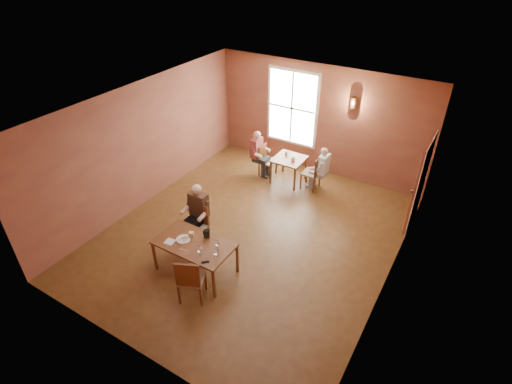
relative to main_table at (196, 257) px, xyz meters
The scene contains 29 objects.
ground 1.60m from the main_table, 76.60° to the left, with size 6.00×7.00×0.01m, color brown.
wall_back 5.16m from the main_table, 85.87° to the left, with size 6.00×0.04×3.00m, color brown.
wall_front 2.31m from the main_table, 79.62° to the right, with size 6.00×0.04×3.00m, color brown.
wall_left 3.25m from the main_table, 150.03° to the left, with size 0.04×7.00×3.00m, color brown.
wall_right 3.86m from the main_table, 24.34° to the left, with size 0.04×7.00×3.00m, color brown.
ceiling 3.07m from the main_table, 76.60° to the left, with size 6.00×7.00×0.04m, color white.
window 5.17m from the main_table, 95.03° to the left, with size 1.36×0.10×1.96m, color white.
door 5.10m from the main_table, 49.16° to the left, with size 0.12×1.04×2.10m, color maroon.
wall_sconce 5.40m from the main_table, 75.61° to the left, with size 0.16×0.16×0.28m, color brown.
main_table is the anchor object (origin of this frame).
chair_diner_main 0.83m from the main_table, 127.57° to the left, with size 0.42×0.42×0.94m, color brown, non-canonical shape.
diner_main 0.85m from the main_table, 128.88° to the left, with size 0.53×0.53×1.32m, color #312118, non-canonical shape.
chair_empty 0.71m from the main_table, 56.86° to the right, with size 0.44×0.44×1.00m, color #553515, non-canonical shape.
plate_food 0.45m from the main_table, behind, with size 0.29×0.29×0.04m, color silver.
sandwich 0.45m from the main_table, 144.51° to the left, with size 0.09×0.08×0.11m, color tan.
goblet_a 0.67m from the main_table, 12.61° to the left, with size 0.08×0.08×0.20m, color white, non-canonical shape.
goblet_b 0.76m from the main_table, 10.24° to the right, with size 0.08×0.08×0.19m, color white, non-canonical shape.
goblet_c 0.58m from the main_table, 34.31° to the right, with size 0.08×0.08×0.19m, color white, non-canonical shape.
menu_stand 0.53m from the main_table, 63.84° to the left, with size 0.12×0.06×0.20m, color black.
knife 0.45m from the main_table, 99.25° to the right, with size 0.19×0.02×0.00m, color silver.
napkin 0.60m from the main_table, 152.92° to the right, with size 0.18×0.18×0.01m, color silver.
sunglasses 0.71m from the main_table, 31.98° to the right, with size 0.14×0.04×0.02m, color black.
second_table 4.03m from the main_table, 89.93° to the left, with size 0.79×0.79×0.70m, color brown, non-canonical shape.
chair_diner_white 4.09m from the main_table, 80.78° to the left, with size 0.41×0.41×0.93m, color brown, non-canonical shape.
diner_white 4.10m from the main_table, 80.36° to the left, with size 0.47×0.47×1.17m, color beige, non-canonical shape.
chair_diner_maroon 4.09m from the main_table, 99.09° to the left, with size 0.39×0.39×0.88m, color brown, non-canonical shape.
diner_maroon 4.10m from the main_table, 99.50° to the left, with size 0.50×0.50×1.25m, color maroon, non-canonical shape.
cup_a 3.98m from the main_table, 87.79° to the left, with size 0.11×0.11×0.09m, color white.
cup_b 4.19m from the main_table, 92.11° to the left, with size 0.09×0.09×0.09m, color white.
Camera 1 is at (3.70, -5.96, 5.77)m, focal length 28.00 mm.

